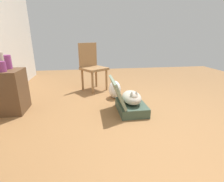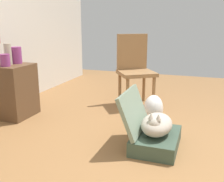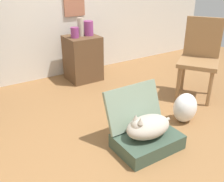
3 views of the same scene
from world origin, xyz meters
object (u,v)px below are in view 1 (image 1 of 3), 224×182
(plastic_bag_white, at_px, (115,89))
(cat, at_px, (132,97))
(vase_round, at_px, (1,61))
(suitcase_base, at_px, (131,107))
(chair, at_px, (92,65))
(vase_tall, at_px, (2,67))
(side_table, at_px, (9,91))
(vase_short, at_px, (7,62))

(plastic_bag_white, bearing_deg, cat, -166.77)
(vase_round, bearing_deg, suitcase_base, -98.56)
(plastic_bag_white, bearing_deg, vase_round, 101.98)
(suitcase_base, distance_m, chair, 1.45)
(suitcase_base, distance_m, plastic_bag_white, 0.67)
(vase_tall, bearing_deg, chair, -49.02)
(plastic_bag_white, relative_size, chair, 0.33)
(cat, relative_size, vase_round, 2.04)
(plastic_bag_white, height_order, side_table, side_table)
(side_table, relative_size, vase_short, 3.20)
(side_table, bearing_deg, suitcase_base, -98.67)
(vase_round, bearing_deg, chair, -53.15)
(plastic_bag_white, relative_size, vase_round, 1.29)
(side_table, height_order, vase_round, vase_round)
(vase_tall, relative_size, vase_short, 0.70)
(cat, bearing_deg, vase_tall, 84.53)
(side_table, height_order, vase_short, vase_short)
(vase_tall, distance_m, vase_short, 0.23)
(plastic_bag_white, relative_size, side_table, 0.50)
(side_table, height_order, chair, chair)
(vase_short, xyz_separation_m, chair, (0.87, -1.29, -0.22))
(vase_tall, bearing_deg, plastic_bag_white, -73.96)
(vase_short, bearing_deg, plastic_bag_white, -81.65)
(cat, height_order, vase_short, vase_short)
(vase_short, height_order, chair, chair)
(cat, bearing_deg, side_table, 81.07)
(plastic_bag_white, bearing_deg, side_table, 102.14)
(vase_short, bearing_deg, chair, -56.03)
(plastic_bag_white, bearing_deg, chair, 32.61)
(vase_short, distance_m, vase_round, 0.12)
(vase_round, bearing_deg, vase_short, -11.43)
(suitcase_base, xyz_separation_m, vase_short, (0.39, 1.84, 0.68))
(chair, bearing_deg, vase_short, 179.69)
(chair, bearing_deg, suitcase_base, -100.73)
(vase_short, relative_size, vase_round, 0.80)
(cat, distance_m, vase_tall, 1.88)
(suitcase_base, relative_size, plastic_bag_white, 1.79)
(cat, bearing_deg, chair, 23.39)
(vase_tall, bearing_deg, vase_round, 22.39)
(side_table, height_order, vase_tall, vase_tall)
(vase_tall, distance_m, vase_round, 0.14)
(plastic_bag_white, bearing_deg, suitcase_base, -166.57)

